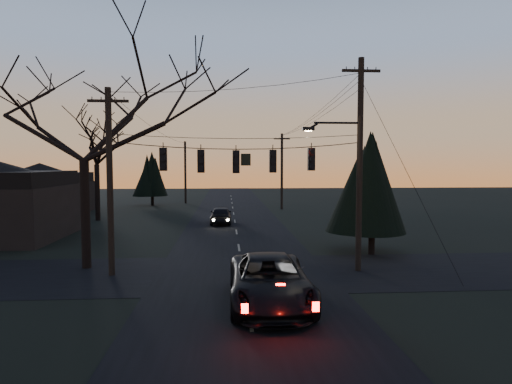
{
  "coord_description": "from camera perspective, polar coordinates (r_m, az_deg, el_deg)",
  "views": [
    {
      "loc": [
        -0.76,
        -9.69,
        5.09
      ],
      "look_at": [
        0.62,
        10.0,
        3.8
      ],
      "focal_mm": 30.0,
      "sensor_mm": 36.0,
      "label": 1
    }
  ],
  "objects": [
    {
      "name": "suv_near",
      "position": [
        15.79,
        1.85,
        -11.79
      ],
      "size": [
        2.92,
        6.21,
        1.72
      ],
      "primitive_type": "imported",
      "rotation": [
        0.0,
        0.0,
        -0.01
      ],
      "color": "black",
      "rests_on": "ground"
    },
    {
      "name": "utility_pole_far_l",
      "position": [
        56.16,
        -9.36,
        -1.5
      ],
      "size": [
        0.3,
        0.3,
        8.0
      ],
      "primitive_type": null,
      "color": "black",
      "rests_on": "ground"
    },
    {
      "name": "ground_plane",
      "position": [
        10.97,
        0.47,
        -23.89
      ],
      "size": [
        160.0,
        160.0,
        0.0
      ],
      "primitive_type": "plane",
      "color": "black"
    },
    {
      "name": "bare_tree_left",
      "position": [
        22.39,
        -22.09,
        9.27
      ],
      "size": [
        10.78,
        10.78,
        10.51
      ],
      "color": "black",
      "rests_on": "ground"
    },
    {
      "name": "sedan_oncoming_a",
      "position": [
        36.55,
        -4.71,
        -3.09
      ],
      "size": [
        1.82,
        4.39,
        1.49
      ],
      "primitive_type": "imported",
      "rotation": [
        0.0,
        0.0,
        3.13
      ],
      "color": "black",
      "rests_on": "ground"
    },
    {
      "name": "span_signal_assembly",
      "position": [
        19.7,
        -2.51,
        4.24
      ],
      "size": [
        11.5,
        0.44,
        1.57
      ],
      "color": "black",
      "rests_on": "ground"
    },
    {
      "name": "evergreen_right",
      "position": [
        24.7,
        15.31,
        2.57
      ],
      "size": [
        4.27,
        4.27,
        8.09
      ],
      "color": "black",
      "rests_on": "ground"
    },
    {
      "name": "evergreen_dist",
      "position": [
        54.07,
        -13.69,
        2.05
      ],
      "size": [
        3.38,
        3.38,
        6.0
      ],
      "color": "black",
      "rests_on": "ground"
    },
    {
      "name": "main_road",
      "position": [
        30.13,
        -2.53,
        -5.96
      ],
      "size": [
        8.0,
        120.0,
        0.02
      ],
      "primitive_type": "cube",
      "color": "black",
      "rests_on": "ground"
    },
    {
      "name": "utility_pole_far_r",
      "position": [
        48.37,
        3.44,
        -2.3
      ],
      "size": [
        1.8,
        0.3,
        8.5
      ],
      "primitive_type": null,
      "color": "black",
      "rests_on": "ground"
    },
    {
      "name": "cross_road",
      "position": [
        20.35,
        -1.78,
        -10.71
      ],
      "size": [
        60.0,
        7.0,
        0.02
      ],
      "primitive_type": "cube",
      "color": "black",
      "rests_on": "ground"
    },
    {
      "name": "utility_pole_right",
      "position": [
        21.28,
        13.44,
        -10.19
      ],
      "size": [
        5.0,
        0.3,
        10.0
      ],
      "primitive_type": null,
      "color": "black",
      "rests_on": "ground"
    },
    {
      "name": "bare_tree_dist",
      "position": [
        41.01,
        -20.54,
        6.27
      ],
      "size": [
        6.83,
        6.83,
        10.12
      ],
      "color": "black",
      "rests_on": "ground"
    },
    {
      "name": "utility_pole_left",
      "position": [
        21.0,
        -18.66,
        -10.47
      ],
      "size": [
        1.8,
        0.3,
        8.5
      ],
      "primitive_type": null,
      "color": "black",
      "rests_on": "ground"
    },
    {
      "name": "house_left_far",
      "position": [
        49.63,
        -26.82,
        0.47
      ],
      "size": [
        9.0,
        7.0,
        5.2
      ],
      "color": "black",
      "rests_on": "ground"
    }
  ]
}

